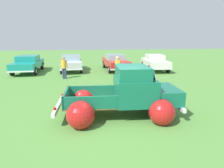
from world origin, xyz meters
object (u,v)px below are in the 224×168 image
at_px(show_car_2, 115,62).
at_px(spectator_1, 118,68).
at_px(show_car_1, 71,62).
at_px(vintage_pickup_truck, 127,96).
at_px(show_car_3, 155,62).
at_px(show_car_0, 28,63).
at_px(spectator_0, 64,66).

height_order(show_car_2, spectator_1, spectator_1).
bearing_deg(show_car_1, vintage_pickup_truck, 11.69).
bearing_deg(spectator_1, show_car_2, -123.27).
bearing_deg(show_car_3, spectator_1, -38.92).
xyz_separation_m(vintage_pickup_truck, show_car_3, (4.73, 9.78, 0.02)).
height_order(vintage_pickup_truck, show_car_2, vintage_pickup_truck).
relative_size(vintage_pickup_truck, show_car_2, 0.98).
xyz_separation_m(show_car_0, show_car_2, (7.67, 0.13, -0.00)).
height_order(show_car_2, spectator_0, spectator_0).
relative_size(vintage_pickup_truck, show_car_1, 1.11).
distance_m(show_car_0, show_car_2, 7.67).
xyz_separation_m(vintage_pickup_truck, show_car_1, (-2.87, 10.50, 0.02)).
bearing_deg(spectator_1, spectator_0, -52.83).
distance_m(show_car_1, spectator_1, 6.20).
xyz_separation_m(show_car_0, spectator_0, (3.38, -3.14, 0.12)).
bearing_deg(show_car_2, spectator_0, -56.53).
bearing_deg(vintage_pickup_truck, spectator_1, 87.18).
height_order(show_car_0, show_car_3, same).
distance_m(vintage_pickup_truck, show_car_1, 10.88).
bearing_deg(show_car_2, show_car_0, -92.85).
height_order(vintage_pickup_truck, spectator_1, vintage_pickup_truck).
xyz_separation_m(show_car_1, show_car_2, (4.01, -0.11, 0.00)).
distance_m(vintage_pickup_truck, show_car_0, 12.16).
bearing_deg(show_car_3, show_car_0, -88.09).
height_order(show_car_3, spectator_1, spectator_1).
distance_m(vintage_pickup_truck, spectator_0, 7.79).
bearing_deg(show_car_1, show_car_3, 80.99).
xyz_separation_m(show_car_0, show_car_1, (3.65, 0.23, -0.01)).
xyz_separation_m(spectator_0, spectator_1, (3.64, -1.84, 0.11)).
distance_m(show_car_2, spectator_1, 5.15).
relative_size(show_car_2, spectator_1, 2.71).
distance_m(show_car_0, spectator_0, 4.61).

